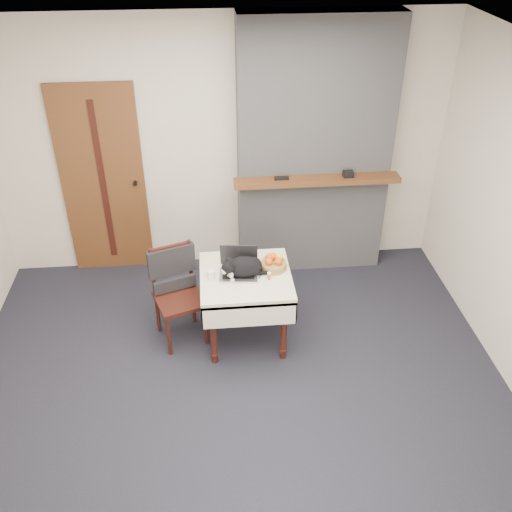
{
  "coord_description": "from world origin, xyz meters",
  "views": [
    {
      "loc": [
        -0.16,
        -3.32,
        3.51
      ],
      "look_at": [
        0.21,
        0.61,
        0.92
      ],
      "focal_mm": 40.0,
      "sensor_mm": 36.0,
      "label": 1
    }
  ],
  "objects": [
    {
      "name": "side_table",
      "position": [
        0.12,
        0.66,
        0.59
      ],
      "size": [
        0.78,
        0.78,
        0.7
      ],
      "color": "#34130E",
      "rests_on": "ground"
    },
    {
      "name": "desk_clutter",
      "position": [
        0.29,
        0.73,
        0.7
      ],
      "size": [
        0.1,
        0.1,
        0.01
      ],
      "primitive_type": "cube",
      "rotation": [
        0.0,
        0.0,
        0.82
      ],
      "color": "black",
      "rests_on": "side_table"
    },
    {
      "name": "cat",
      "position": [
        0.12,
        0.65,
        0.79
      ],
      "size": [
        0.45,
        0.28,
        0.22
      ],
      "rotation": [
        0.0,
        0.0,
        0.39
      ],
      "color": "black",
      "rests_on": "side_table"
    },
    {
      "name": "pill_bottle",
      "position": [
        0.32,
        0.58,
        0.73
      ],
      "size": [
        0.03,
        0.03,
        0.07
      ],
      "color": "#9B5413",
      "rests_on": "side_table"
    },
    {
      "name": "ground",
      "position": [
        0.0,
        0.0,
        0.0
      ],
      "size": [
        4.5,
        4.5,
        0.0
      ],
      "primitive_type": "plane",
      "color": "black",
      "rests_on": "ground"
    },
    {
      "name": "laptop",
      "position": [
        0.07,
        0.7,
        0.76
      ],
      "size": [
        0.35,
        0.31,
        0.24
      ],
      "rotation": [
        0.0,
        0.0,
        -0.1
      ],
      "color": "#B7B7BC",
      "rests_on": "side_table"
    },
    {
      "name": "door",
      "position": [
        -1.2,
        1.97,
        1.0
      ],
      "size": [
        0.82,
        0.1,
        2.0
      ],
      "color": "brown",
      "rests_on": "ground"
    },
    {
      "name": "chimney",
      "position": [
        0.9,
        1.85,
        1.3
      ],
      "size": [
        1.62,
        0.48,
        2.6
      ],
      "color": "gray",
      "rests_on": "ground"
    },
    {
      "name": "room_shell",
      "position": [
        0.0,
        0.46,
        1.76
      ],
      "size": [
        4.52,
        4.01,
        2.61
      ],
      "color": "beige",
      "rests_on": "ground"
    },
    {
      "name": "cream_jar",
      "position": [
        -0.17,
        0.63,
        0.74
      ],
      "size": [
        0.07,
        0.07,
        0.08
      ],
      "primitive_type": "cylinder",
      "color": "white",
      "rests_on": "side_table"
    },
    {
      "name": "fruit_basket",
      "position": [
        0.38,
        0.74,
        0.75
      ],
      "size": [
        0.23,
        0.23,
        0.13
      ],
      "color": "#AA8C44",
      "rests_on": "side_table"
    },
    {
      "name": "chair",
      "position": [
        -0.49,
        0.8,
        0.58
      ],
      "size": [
        0.52,
        0.51,
        0.91
      ],
      "rotation": [
        0.0,
        0.0,
        0.33
      ],
      "color": "#34130E",
      "rests_on": "ground"
    }
  ]
}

